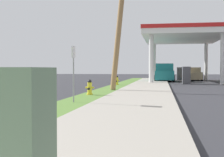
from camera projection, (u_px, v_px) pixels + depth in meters
name	position (u px, v px, depth m)	size (l,w,h in m)	color
fire_hydrant_second	(90.00, 88.00, 14.70)	(0.42, 0.38, 0.74)	yellow
fire_hydrant_third	(117.00, 81.00, 23.89)	(0.42, 0.37, 0.74)	yellow
utility_pole_midground	(120.00, 22.00, 18.36)	(1.35, 1.75, 8.16)	#937047
utility_cabinet	(21.00, 141.00, 2.77)	(0.55, 0.65, 1.27)	slate
street_sign_post	(73.00, 62.00, 11.35)	(0.05, 0.36, 2.12)	gray
car_tan_by_near_pump	(193.00, 75.00, 36.22)	(1.97, 4.51, 1.57)	tan
truck_teal_at_forecourt	(165.00, 73.00, 33.62)	(2.16, 5.42, 1.97)	#197075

